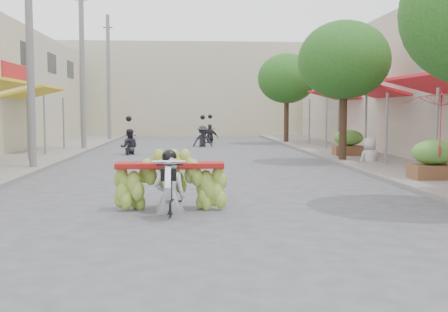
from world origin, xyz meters
The scene contains 17 objects.
ground centered at (0.00, 0.00, 0.00)m, with size 120.00×120.00×0.00m, color #545459.
sidewalk_left centered at (-7.00, 15.00, 0.06)m, with size 4.00×60.00×0.12m, color gray.
sidewalk_right centered at (7.00, 15.00, 0.06)m, with size 4.00×60.00×0.12m, color gray.
far_building centered at (0.00, 38.00, 3.50)m, with size 20.00×6.00×7.00m, color #BCB595.
utility_pole_mid centered at (-5.40, 12.00, 4.03)m, with size 0.60×0.24×8.00m.
utility_pole_far centered at (-5.40, 21.00, 4.03)m, with size 0.60×0.24×8.00m.
utility_pole_back centered at (-5.40, 30.00, 4.03)m, with size 0.60×0.24×8.00m.
street_tree_mid centered at (5.40, 14.00, 3.78)m, with size 3.40×3.40×5.25m.
street_tree_far centered at (5.40, 26.00, 3.78)m, with size 3.40×3.40×5.25m.
produce_crate_mid centered at (6.20, 8.00, 0.71)m, with size 1.20×0.88×1.16m.
produce_crate_far centered at (6.20, 16.00, 0.71)m, with size 1.20×0.88×1.16m.
banana_motorbike centered at (-0.72, 4.20, 0.68)m, with size 2.20×1.87×2.03m.
market_umbrella centered at (6.13, 7.51, 2.46)m, with size 2.47×2.47×1.72m.
pedestrian centered at (6.20, 13.28, 0.99)m, with size 0.95×0.68×1.74m.
bg_motorbike_a centered at (-2.96, 18.53, 0.77)m, with size 0.80×1.49×1.95m.
bg_motorbike_b centered at (0.44, 23.58, 0.85)m, with size 1.12×1.74×1.95m.
bg_motorbike_c centered at (0.98, 26.99, 0.81)m, with size 1.02×1.59×1.95m.
Camera 1 is at (-0.37, -6.53, 1.95)m, focal length 45.00 mm.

